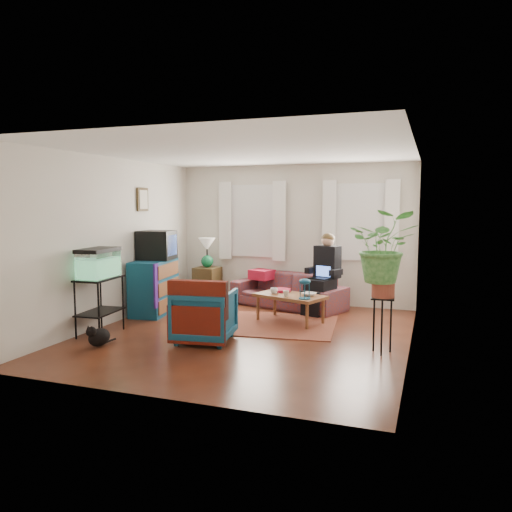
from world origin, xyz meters
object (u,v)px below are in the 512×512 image
at_px(armchair, 205,313).
at_px(plant_stand, 382,325).
at_px(sofa, 288,285).
at_px(aquarium_stand, 100,306).
at_px(side_table, 207,284).
at_px(dresser, 154,287).
at_px(coffee_table, 290,308).

bearing_deg(armchair, plant_stand, 177.66).
bearing_deg(sofa, aquarium_stand, -107.29).
distance_m(aquarium_stand, armchair, 1.59).
distance_m(sofa, side_table, 1.69).
relative_size(sofa, dresser, 2.04).
xyz_separation_m(dresser, coffee_table, (2.38, 0.15, -0.24)).
bearing_deg(dresser, armchair, -47.37).
relative_size(armchair, coffee_table, 0.73).
height_order(sofa, aquarium_stand, aquarium_stand).
height_order(armchair, plant_stand, armchair).
bearing_deg(plant_stand, side_table, 145.50).
xyz_separation_m(armchair, plant_stand, (2.35, 0.24, -0.03)).
distance_m(armchair, plant_stand, 2.36).
height_order(sofa, dresser, dresser).
distance_m(side_table, aquarium_stand, 2.90).
height_order(dresser, plant_stand, dresser).
relative_size(sofa, aquarium_stand, 2.55).
bearing_deg(armchair, dresser, -47.53).
height_order(dresser, aquarium_stand, dresser).
bearing_deg(armchair, coffee_table, -127.82).
distance_m(sofa, aquarium_stand, 3.41).
height_order(dresser, armchair, dresser).
bearing_deg(plant_stand, sofa, 129.27).
bearing_deg(coffee_table, armchair, -99.95).
distance_m(side_table, coffee_table, 2.40).
relative_size(aquarium_stand, plant_stand, 1.15).
xyz_separation_m(coffee_table, plant_stand, (1.54, -1.19, 0.13)).
distance_m(sofa, dresser, 2.39).
relative_size(side_table, armchair, 0.82).
xyz_separation_m(side_table, dresser, (-0.34, -1.41, 0.14)).
distance_m(sofa, coffee_table, 1.20).
distance_m(side_table, plant_stand, 4.34).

